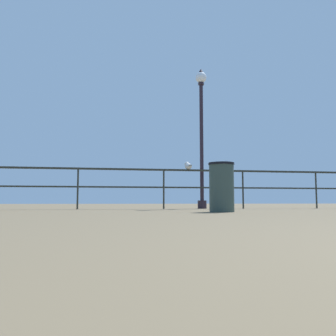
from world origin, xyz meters
name	(u,v)px	position (x,y,z in m)	size (l,w,h in m)	color
pier_railing	(204,180)	(0.00, 9.37, 0.78)	(19.70, 0.05, 1.04)	#282A23
lamppost_center	(201,125)	(0.01, 9.60, 2.32)	(0.31, 0.31, 3.92)	black
seagull_on_rail	(188,166)	(-0.43, 9.39, 1.14)	(0.19, 0.45, 0.22)	silver
trash_bin	(222,187)	(-0.47, 6.53, 0.46)	(0.48, 0.48, 0.91)	#31413B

